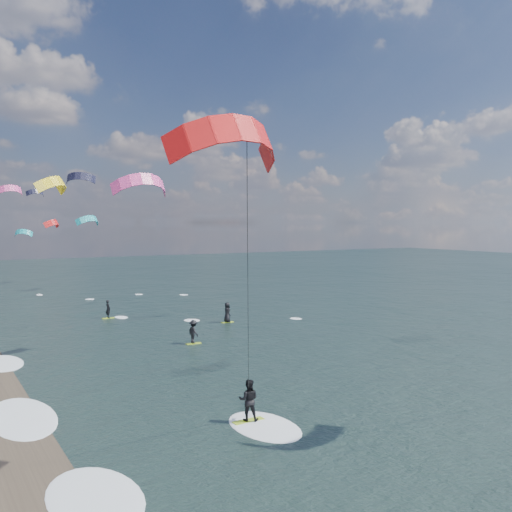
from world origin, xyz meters
TOP-DOWN VIEW (x-y plane):
  - ground at (0.00, 0.00)m, footprint 260.00×260.00m
  - wet_sand_strip at (-12.00, 10.00)m, footprint 3.00×240.00m
  - kitesurfer_near_b at (-5.29, 5.10)m, footprint 7.21×8.61m
  - far_kitesurfers at (3.38, 29.78)m, footprint 9.34×14.68m
  - bg_kite_field at (-1.06, 55.16)m, footprint 12.66×67.04m
  - shoreline_surf at (-10.80, 14.75)m, footprint 2.40×79.40m

SIDE VIEW (x-z plane):
  - ground at x=0.00m, z-range 0.00..0.00m
  - shoreline_surf at x=-10.80m, z-range -0.06..0.06m
  - wet_sand_strip at x=-12.00m, z-range 0.00..0.01m
  - far_kitesurfers at x=3.38m, z-range -0.02..1.73m
  - kitesurfer_near_b at x=-5.29m, z-range 1.83..14.38m
  - bg_kite_field at x=-1.06m, z-range 7.28..15.00m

